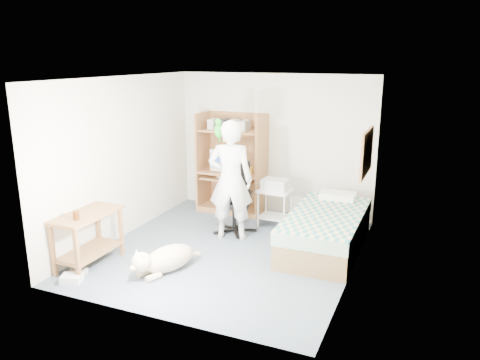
{
  "coord_description": "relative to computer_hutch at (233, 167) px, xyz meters",
  "views": [
    {
      "loc": [
        2.65,
        -5.85,
        2.79
      ],
      "look_at": [
        0.11,
        0.17,
        1.05
      ],
      "focal_mm": 35.0,
      "sensor_mm": 36.0,
      "label": 1
    }
  ],
  "objects": [
    {
      "name": "printer",
      "position": [
        0.98,
        -0.47,
        -0.1
      ],
      "size": [
        0.43,
        0.34,
        0.18
      ],
      "primitive_type": "cube",
      "rotation": [
        0.0,
        0.0,
        -0.05
      ],
      "color": "#BBBCB6",
      "rests_on": "printer_cart"
    },
    {
      "name": "office_chair",
      "position": [
        0.45,
        -0.95,
        -0.42
      ],
      "size": [
        0.64,
        0.64,
        1.13
      ],
      "rotation": [
        0.0,
        0.0,
        0.26
      ],
      "color": "black",
      "rests_on": "floor"
    },
    {
      "name": "bed",
      "position": [
        2.0,
        -1.12,
        -0.53
      ],
      "size": [
        1.02,
        2.02,
        0.66
      ],
      "color": "brown",
      "rests_on": "floor"
    },
    {
      "name": "floor_box_a",
      "position": [
        -0.73,
        -3.44,
        -0.77
      ],
      "size": [
        0.31,
        0.28,
        0.1
      ],
      "primitive_type": "cube",
      "rotation": [
        0.0,
        0.0,
        0.4
      ],
      "color": "silver",
      "rests_on": "floor"
    },
    {
      "name": "side_desk",
      "position": [
        -0.85,
        -2.94,
        -0.33
      ],
      "size": [
        0.5,
        1.0,
        0.75
      ],
      "color": "brown",
      "rests_on": "floor"
    },
    {
      "name": "ceiling",
      "position": [
        0.7,
        -1.74,
        1.68
      ],
      "size": [
        3.6,
        4.0,
        0.02
      ],
      "primitive_type": "cube",
      "color": "white",
      "rests_on": "wall_back"
    },
    {
      "name": "pencil_cup",
      "position": [
        0.38,
        -0.09,
        -0.0
      ],
      "size": [
        0.08,
        0.08,
        0.12
      ],
      "primitive_type": "cylinder",
      "color": "gold",
      "rests_on": "computer_hutch"
    },
    {
      "name": "person",
      "position": [
        0.52,
        -1.26,
        0.12
      ],
      "size": [
        0.78,
        0.61,
        1.87
      ],
      "primitive_type": "imported",
      "rotation": [
        0.0,
        0.0,
        3.4
      ],
      "color": "white",
      "rests_on": "floor"
    },
    {
      "name": "wall_left",
      "position": [
        -1.1,
        -1.74,
        0.43
      ],
      "size": [
        0.02,
        4.0,
        2.5
      ],
      "primitive_type": "cube",
      "color": "silver",
      "rests_on": "floor"
    },
    {
      "name": "printer_cart",
      "position": [
        0.98,
        -0.47,
        -0.4
      ],
      "size": [
        0.55,
        0.45,
        0.63
      ],
      "rotation": [
        0.0,
        0.0,
        -0.05
      ],
      "color": "silver",
      "rests_on": "floor"
    },
    {
      "name": "computer_hutch",
      "position": [
        0.0,
        0.0,
        0.0
      ],
      "size": [
        1.2,
        0.63,
        1.8
      ],
      "color": "brown",
      "rests_on": "floor"
    },
    {
      "name": "corkboard",
      "position": [
        2.47,
        -0.84,
        0.63
      ],
      "size": [
        0.04,
        0.94,
        0.66
      ],
      "color": "#9B6945",
      "rests_on": "wall_right"
    },
    {
      "name": "parrot",
      "position": [
        0.32,
        -1.25,
        0.89
      ],
      "size": [
        0.14,
        0.24,
        0.38
      ],
      "rotation": [
        0.0,
        0.0,
        0.26
      ],
      "color": "#15921B",
      "rests_on": "person"
    },
    {
      "name": "wall_back",
      "position": [
        0.7,
        0.26,
        0.43
      ],
      "size": [
        3.6,
        0.02,
        2.5
      ],
      "primitive_type": "cube",
      "color": "silver",
      "rests_on": "floor"
    },
    {
      "name": "keyboard",
      "position": [
        0.01,
        -0.16,
        -0.15
      ],
      "size": [
        0.45,
        0.17,
        0.03
      ],
      "primitive_type": "cube",
      "rotation": [
        0.0,
        0.0,
        -0.03
      ],
      "color": "beige",
      "rests_on": "computer_hutch"
    },
    {
      "name": "drink_glass",
      "position": [
        -0.8,
        -3.18,
        -0.01
      ],
      "size": [
        0.08,
        0.08,
        0.12
      ],
      "primitive_type": "cylinder",
      "color": "#42200A",
      "rests_on": "side_desk"
    },
    {
      "name": "wall_right",
      "position": [
        2.5,
        -1.74,
        0.43
      ],
      "size": [
        0.02,
        4.0,
        2.5
      ],
      "primitive_type": "cube",
      "color": "silver",
      "rests_on": "floor"
    },
    {
      "name": "crt_monitor",
      "position": [
        -0.15,
        0.01,
        0.14
      ],
      "size": [
        0.43,
        0.46,
        0.39
      ],
      "rotation": [
        0.0,
        0.0,
        -0.05
      ],
      "color": "beige",
      "rests_on": "computer_hutch"
    },
    {
      "name": "dog",
      "position": [
        0.21,
        -2.71,
        -0.64
      ],
      "size": [
        0.63,
        1.07,
        0.42
      ],
      "rotation": [
        0.0,
        0.0,
        -0.39
      ],
      "color": "beige",
      "rests_on": "floor"
    },
    {
      "name": "floor",
      "position": [
        0.7,
        -1.74,
        -0.82
      ],
      "size": [
        4.0,
        4.0,
        0.0
      ],
      "primitive_type": "plane",
      "color": "#4D5B69",
      "rests_on": "ground"
    },
    {
      "name": "floor_box_b",
      "position": [
        -0.79,
        -3.27,
        -0.78
      ],
      "size": [
        0.2,
        0.23,
        0.08
      ],
      "primitive_type": "cube",
      "rotation": [
        0.0,
        0.0,
        0.08
      ],
      "color": "#A7A7A2",
      "rests_on": "floor"
    }
  ]
}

